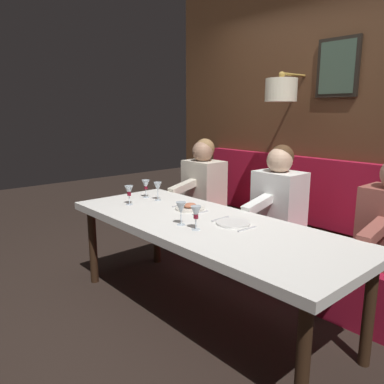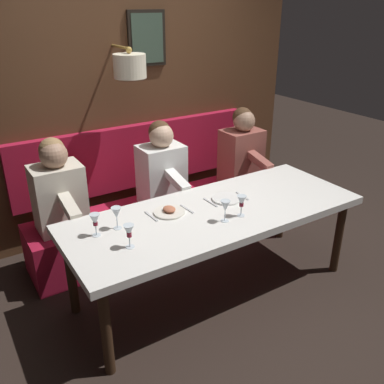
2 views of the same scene
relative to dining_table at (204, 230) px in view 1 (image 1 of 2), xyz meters
The scene contains 13 objects.
ground_plane 0.67m from the dining_table, ahead, with size 12.00×12.00×0.00m, color black.
dining_table is the anchor object (origin of this frame).
banquette_bench 1.00m from the dining_table, ahead, with size 0.52×2.54×0.45m, color maroon.
back_wall_panel 1.62m from the dining_table, ahead, with size 0.59×3.74×2.90m.
diner_near 0.89m from the dining_table, ahead, with size 0.60×0.40×0.79m.
diner_middle 1.30m from the dining_table, 47.08° to the left, with size 0.60×0.40×0.79m.
place_setting_0 0.23m from the dining_table, 59.18° to the right, with size 0.24×0.31×0.01m.
place_setting_1 0.37m from the dining_table, 65.01° to the left, with size 0.24×0.31×0.05m.
wine_glass_0 0.27m from the dining_table, 147.86° to the right, with size 0.07×0.07×0.16m.
wine_glass_1 0.94m from the dining_table, 82.09° to the left, with size 0.07×0.07×0.16m.
wine_glass_2 0.26m from the dining_table, 166.32° to the left, with size 0.07×0.07×0.16m.
wine_glass_3 0.78m from the dining_table, 79.25° to the left, with size 0.07×0.07×0.16m.
wine_glass_4 0.81m from the dining_table, 99.76° to the left, with size 0.07×0.07×0.16m.
Camera 1 is at (-1.78, -1.90, 1.52)m, focal length 35.22 mm.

